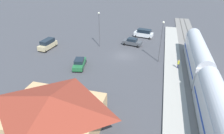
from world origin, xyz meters
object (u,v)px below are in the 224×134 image
Objects in this scene: pedestrian_on_platform at (178,63)px; suv_white at (144,33)px; suv_tan at (48,44)px; passenger_train at (206,78)px; station_building at (53,113)px; light_pole_near_platform at (161,37)px; sedan_green at (79,63)px; sedan_charcoal at (132,42)px; light_pole_lot_center at (99,26)px.

suv_white is (8.05, -15.81, -0.13)m from pedestrian_on_platform.
pedestrian_on_platform is 28.86m from suv_tan.
station_building is at bearing 33.19° from passenger_train.
pedestrian_on_platform is 17.74m from suv_white.
passenger_train is 11.73m from light_pole_near_platform.
sedan_green is 16.33m from light_pole_near_platform.
pedestrian_on_platform is 0.21× the size of light_pole_near_platform.
sedan_green is 22.10m from suv_white.
passenger_train reaches higher than pedestrian_on_platform.
sedan_charcoal is (-4.66, -28.30, -1.70)m from station_building.
station_building is 23.99m from light_pole_near_platform.
suv_tan is 0.61× the size of light_pole_near_platform.
pedestrian_on_platform is at bearing 158.75° from light_pole_lot_center.
suv_white is (-2.09, -6.25, 0.27)m from sedan_charcoal.
light_pole_lot_center is at bearing -93.37° from sedan_green.
pedestrian_on_platform is at bearing 116.97° from suv_white.
light_pole_lot_center reaches higher than sedan_green.
pedestrian_on_platform is 0.33× the size of suv_white.
station_building reaches higher than sedan_charcoal.
sedan_charcoal is 19.89m from suv_tan.
station_building is 15.32m from sedan_green.
suv_tan is at bearing 32.65° from suv_white.
passenger_train is 21.51m from station_building.
suv_tan is at bearing 20.65° from sedan_charcoal.
pedestrian_on_platform is at bearing 147.31° from light_pole_near_platform.
pedestrian_on_platform is 5.77m from light_pole_near_platform.
passenger_train is 7.83m from pedestrian_on_platform.
sedan_charcoal is 0.92× the size of suv_white.
passenger_train is at bearing 163.41° from suv_tan.
sedan_green is 0.94× the size of suv_tan.
pedestrian_on_platform is (3.20, -6.97, -1.58)m from passenger_train.
suv_tan is at bearing -5.06° from pedestrian_on_platform.
sedan_green is 0.58× the size of light_pole_near_platform.
suv_white is 0.62× the size of light_pole_near_platform.
suv_white is at bearing -108.50° from sedan_charcoal.
station_building is at bearing 51.71° from pedestrian_on_platform.
suv_white is at bearing -117.04° from sedan_green.
station_building is 2.23× the size of suv_tan.
sedan_green is at bearing -8.26° from passenger_train.
passenger_train is 19.88× the size of pedestrian_on_platform.
light_pole_near_platform reaches higher than pedestrian_on_platform.
sedan_charcoal is at bearing -99.35° from station_building.
light_pole_near_platform is at bearing -156.89° from sedan_green.
suv_tan is (31.95, -9.52, -1.71)m from passenger_train.
light_pole_near_platform is at bearing 108.24° from suv_white.
station_building is 2.38× the size of sedan_charcoal.
pedestrian_on_platform is at bearing -167.90° from sedan_green.
suv_tan is at bearing -31.09° from sedan_green.
pedestrian_on_platform is 18.51m from sedan_green.
suv_tan is at bearing -0.54° from light_pole_near_platform.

